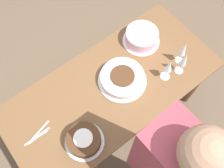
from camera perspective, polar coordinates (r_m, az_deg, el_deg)
name	(u,v)px	position (r m, az deg, el deg)	size (l,w,h in m)	color
ground_plane	(112,119)	(2.54, 0.00, -7.91)	(12.00, 12.00, 0.00)	brown
dining_table	(112,94)	(1.93, 0.00, -2.23)	(1.61, 0.74, 0.78)	brown
cake_center_white	(122,78)	(1.80, 2.39, 1.30)	(0.36, 0.36, 0.08)	white
cake_front_chocolate	(84,140)	(1.65, -6.43, -12.60)	(0.26, 0.26, 0.11)	white
cake_back_decorated	(142,37)	(1.98, 6.79, 10.60)	(0.29, 0.29, 0.10)	white
wine_glass_near	(183,50)	(1.86, 16.01, 7.58)	(0.06, 0.06, 0.22)	silver
wine_glass_far	(184,60)	(1.80, 16.18, 5.29)	(0.06, 0.06, 0.23)	silver
wine_glass_extra	(169,67)	(1.76, 12.83, 3.80)	(0.07, 0.07, 0.21)	silver
fork_pile	(38,135)	(1.76, -16.50, -11.06)	(0.21, 0.06, 0.01)	silver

